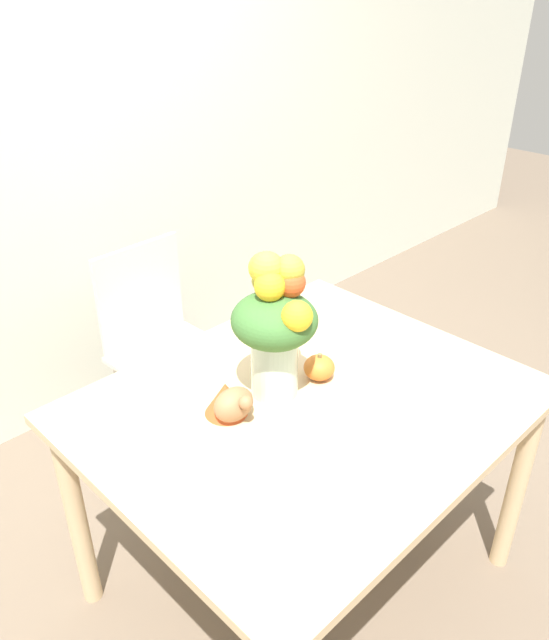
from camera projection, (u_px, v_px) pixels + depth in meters
ground_plane at (302, 577)px, 2.16m from camera, size 12.00×12.00×0.00m
wall_back at (35, 113)px, 2.38m from camera, size 8.00×0.06×2.70m
dining_table at (306, 427)px, 1.83m from camera, size 1.22×1.00×0.76m
flower_vase at (275, 322)px, 1.70m from camera, size 0.24×0.28×0.43m
pumpkin at (319, 367)px, 1.85m from camera, size 0.09×0.09×0.09m
turkey_figurine at (229, 401)px, 1.69m from camera, size 0.12×0.16×0.10m
dining_chair_near_window at (165, 349)px, 2.56m from camera, size 0.43×0.43×0.89m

